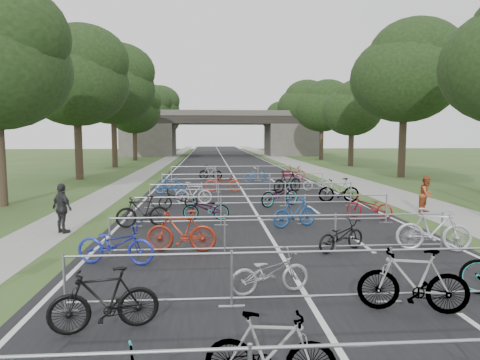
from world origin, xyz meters
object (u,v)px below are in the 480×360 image
at_px(pedestrian_c, 62,209).
at_px(pedestrian_b, 427,195).
at_px(overpass_bridge, 221,133).
at_px(bike_1, 270,351).

bearing_deg(pedestrian_c, pedestrian_b, -129.27).
xyz_separation_m(overpass_bridge, bike_1, (-1.18, -64.06, -3.03)).
bearing_deg(pedestrian_c, overpass_bridge, -57.69).
xyz_separation_m(bike_1, pedestrian_b, (8.32, 11.98, 0.26)).
bearing_deg(bike_1, overpass_bridge, 6.68).
relative_size(bike_1, pedestrian_c, 1.02).
height_order(pedestrian_b, pedestrian_c, pedestrian_c).
relative_size(pedestrian_b, pedestrian_c, 0.93).
distance_m(bike_1, pedestrian_b, 14.59).
distance_m(pedestrian_b, pedestrian_c, 14.22).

